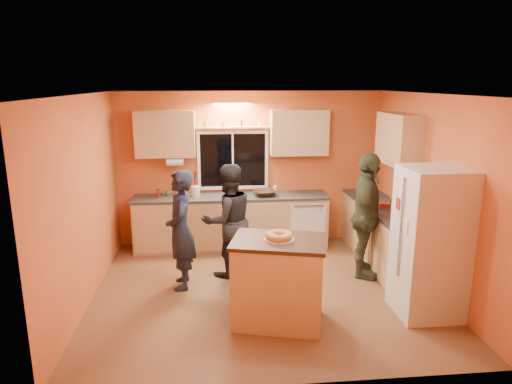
{
  "coord_description": "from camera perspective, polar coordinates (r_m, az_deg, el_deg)",
  "views": [
    {
      "loc": [
        -0.66,
        -5.66,
        2.76
      ],
      "look_at": [
        -0.06,
        0.4,
        1.27
      ],
      "focal_mm": 32.0,
      "sensor_mm": 36.0,
      "label": 1
    }
  ],
  "objects": [
    {
      "name": "person_right",
      "position": [
        6.64,
        13.61,
        -2.93
      ],
      "size": [
        0.82,
        1.14,
        1.8
      ],
      "primitive_type": "imported",
      "rotation": [
        0.0,
        0.0,
        1.17
      ],
      "color": "#363A25",
      "rests_on": "ground"
    },
    {
      "name": "red_box",
      "position": [
        7.14,
        15.71,
        -1.61
      ],
      "size": [
        0.18,
        0.15,
        0.07
      ],
      "primitive_type": "cube",
      "rotation": [
        0.0,
        0.0,
        -0.2
      ],
      "color": "#A72119",
      "rests_on": "right_counter"
    },
    {
      "name": "utensil_crock",
      "position": [
        7.59,
        -7.58,
        0.08
      ],
      "size": [
        0.14,
        0.14,
        0.17
      ],
      "primitive_type": "cylinder",
      "color": "#EAE5C4",
      "rests_on": "back_counter"
    },
    {
      "name": "mixing_bowl",
      "position": [
        7.58,
        1.12,
        -0.12
      ],
      "size": [
        0.42,
        0.42,
        0.09
      ],
      "primitive_type": "imported",
      "rotation": [
        0.0,
        0.0,
        0.13
      ],
      "color": "black",
      "rests_on": "back_counter"
    },
    {
      "name": "room_shell",
      "position": [
        6.22,
        1.65,
        3.15
      ],
      "size": [
        4.54,
        4.04,
        2.61
      ],
      "color": "orange",
      "rests_on": "ground"
    },
    {
      "name": "person_center",
      "position": [
        6.54,
        -3.5,
        -3.57
      ],
      "size": [
        0.97,
        0.88,
        1.64
      ],
      "primitive_type": "imported",
      "rotation": [
        0.0,
        0.0,
        3.54
      ],
      "color": "black",
      "rests_on": "ground"
    },
    {
      "name": "island",
      "position": [
        5.36,
        2.83,
        -11.03
      ],
      "size": [
        1.2,
        0.96,
        1.02
      ],
      "rotation": [
        0.0,
        0.0,
        -0.25
      ],
      "color": "tan",
      "rests_on": "ground"
    },
    {
      "name": "back_counter",
      "position": [
        7.74,
        -0.4,
        -3.63
      ],
      "size": [
        4.23,
        0.62,
        0.9
      ],
      "color": "tan",
      "rests_on": "ground"
    },
    {
      "name": "refrigerator",
      "position": [
        5.79,
        20.95,
        -5.95
      ],
      "size": [
        0.72,
        0.7,
        1.8
      ],
      "primitive_type": "cube",
      "color": "silver",
      "rests_on": "ground"
    },
    {
      "name": "person_left",
      "position": [
        6.22,
        -9.39,
        -4.7
      ],
      "size": [
        0.42,
        0.62,
        1.63
      ],
      "primitive_type": "imported",
      "rotation": [
        0.0,
        0.0,
        -1.51
      ],
      "color": "black",
      "rests_on": "ground"
    },
    {
      "name": "potted_plant",
      "position": [
        6.75,
        17.26,
        -1.64
      ],
      "size": [
        0.29,
        0.26,
        0.28
      ],
      "primitive_type": "imported",
      "rotation": [
        0.0,
        0.0,
        0.14
      ],
      "color": "gray",
      "rests_on": "right_counter"
    },
    {
      "name": "bundt_pastry",
      "position": [
        5.16,
        2.9,
        -5.5
      ],
      "size": [
        0.31,
        0.31,
        0.09
      ],
      "primitive_type": "torus",
      "color": "tan",
      "rests_on": "island"
    },
    {
      "name": "ground",
      "position": [
        6.33,
        0.92,
        -12.13
      ],
      "size": [
        4.5,
        4.5,
        0.0
      ],
      "primitive_type": "plane",
      "color": "brown",
      "rests_on": "ground"
    },
    {
      "name": "right_counter",
      "position": [
        7.07,
        16.44,
        -5.91
      ],
      "size": [
        0.62,
        1.84,
        0.9
      ],
      "color": "tan",
      "rests_on": "ground"
    }
  ]
}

